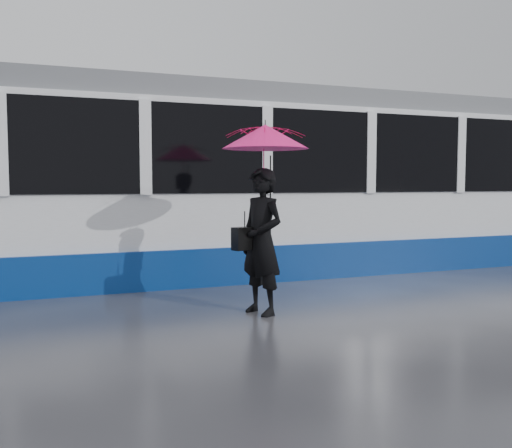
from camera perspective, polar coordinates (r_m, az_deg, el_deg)
name	(u,v)px	position (r m, az deg, el deg)	size (l,w,h in m)	color
ground	(244,301)	(8.09, -1.20, -7.75)	(90.00, 90.00, 0.00)	#2A2A2F
rails	(196,274)	(10.43, -6.03, -5.02)	(34.00, 1.51, 0.02)	#3F3D38
tram	(39,185)	(9.91, -20.87, 3.71)	(26.00, 2.56, 3.35)	white
woman	(261,241)	(7.21, 0.55, -1.75)	(0.68, 0.44, 1.85)	black
umbrella	(265,154)	(7.20, 0.93, 7.05)	(1.40, 1.40, 1.25)	#FF1551
handbag	(245,238)	(7.14, -1.14, -1.45)	(0.36, 0.25, 0.47)	black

